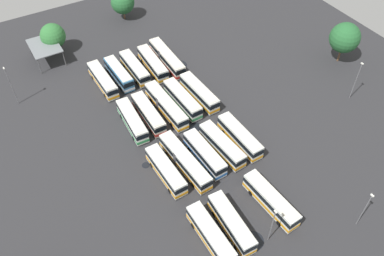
# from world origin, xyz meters

# --- Properties ---
(ground_plane) EXTENTS (122.60, 122.60, 0.00)m
(ground_plane) POSITION_xyz_m (0.00, 0.00, 0.00)
(ground_plane) COLOR #28282B
(bus_row0_slot0) EXTENTS (11.66, 2.73, 3.44)m
(bus_row0_slot0) POSITION_xyz_m (-21.98, -8.16, 1.82)
(bus_row0_slot0) COLOR silver
(bus_row0_slot0) RESTS_ON ground_plane
(bus_row0_slot1) EXTENTS (10.92, 2.80, 3.44)m
(bus_row0_slot1) POSITION_xyz_m (-22.22, -4.22, 1.82)
(bus_row0_slot1) COLOR teal
(bus_row0_slot1) RESTS_ON ground_plane
(bus_row0_slot2) EXTENTS (11.32, 2.62, 3.44)m
(bus_row0_slot2) POSITION_xyz_m (-22.32, -0.26, 1.82)
(bus_row0_slot2) COLOR silver
(bus_row0_slot2) RESTS_ON ground_plane
(bus_row0_slot3) EXTENTS (11.96, 3.01, 3.44)m
(bus_row0_slot3) POSITION_xyz_m (-21.78, 4.06, 1.82)
(bus_row0_slot3) COLOR silver
(bus_row0_slot3) RESTS_ON ground_plane
(bus_row0_slot4) EXTENTS (13.97, 2.81, 3.44)m
(bus_row0_slot4) POSITION_xyz_m (-22.02, 7.91, 1.82)
(bus_row0_slot4) COLOR silver
(bus_row0_slot4) RESTS_ON ground_plane
(bus_row1_slot0) EXTENTS (11.28, 3.16, 3.44)m
(bus_row1_slot0) POSITION_xyz_m (-7.06, -7.89, 1.82)
(bus_row1_slot0) COLOR silver
(bus_row1_slot0) RESTS_ON ground_plane
(bus_row1_slot1) EXTENTS (11.32, 2.74, 3.44)m
(bus_row1_slot1) POSITION_xyz_m (-7.18, -4.20, 1.82)
(bus_row1_slot1) COLOR silver
(bus_row1_slot1) RESTS_ON ground_plane
(bus_row1_slot2) EXTENTS (14.00, 2.99, 3.44)m
(bus_row1_slot2) POSITION_xyz_m (-7.61, 0.01, 1.82)
(bus_row1_slot2) COLOR silver
(bus_row1_slot2) RESTS_ON ground_plane
(bus_row1_slot3) EXTENTS (11.82, 2.92, 3.44)m
(bus_row1_slot3) POSITION_xyz_m (-7.52, 3.91, 1.82)
(bus_row1_slot3) COLOR silver
(bus_row1_slot3) RESTS_ON ground_plane
(bus_row1_slot4) EXTENTS (11.90, 3.02, 3.44)m
(bus_row1_slot4) POSITION_xyz_m (-7.56, 8.05, 1.82)
(bus_row1_slot4) COLOR silver
(bus_row1_slot4) RESTS_ON ground_plane
(bus_row2_slot0) EXTENTS (10.99, 2.82, 3.44)m
(bus_row2_slot0) POSITION_xyz_m (7.42, -7.96, 1.82)
(bus_row2_slot0) COLOR silver
(bus_row2_slot0) RESTS_ON ground_plane
(bus_row2_slot1) EXTENTS (14.05, 3.38, 3.44)m
(bus_row2_slot1) POSITION_xyz_m (7.22, -4.00, 1.82)
(bus_row2_slot1) COLOR silver
(bus_row2_slot1) RESTS_ON ground_plane
(bus_row2_slot2) EXTENTS (10.96, 2.92, 3.44)m
(bus_row2_slot2) POSITION_xyz_m (7.60, 0.03, 1.82)
(bus_row2_slot2) COLOR silver
(bus_row2_slot2) RESTS_ON ground_plane
(bus_row2_slot3) EXTENTS (11.52, 3.35, 3.44)m
(bus_row2_slot3) POSITION_xyz_m (7.46, 3.97, 1.82)
(bus_row2_slot3) COLOR silver
(bus_row2_slot3) RESTS_ON ground_plane
(bus_row2_slot4) EXTENTS (11.44, 2.82, 3.44)m
(bus_row2_slot4) POSITION_xyz_m (7.35, 8.11, 1.82)
(bus_row2_slot4) COLOR silver
(bus_row2_slot4) RESTS_ON ground_plane
(bus_row3_slot0) EXTENTS (10.97, 2.65, 3.44)m
(bus_row3_slot0) POSITION_xyz_m (22.09, -7.85, 1.82)
(bus_row3_slot0) COLOR silver
(bus_row3_slot0) RESTS_ON ground_plane
(bus_row3_slot1) EXTENTS (11.05, 3.07, 3.44)m
(bus_row3_slot1) POSITION_xyz_m (22.05, -3.90, 1.82)
(bus_row3_slot1) COLOR silver
(bus_row3_slot1) RESTS_ON ground_plane
(bus_row3_slot3) EXTENTS (11.73, 3.25, 3.44)m
(bus_row3_slot3) POSITION_xyz_m (21.81, 4.21, 1.82)
(bus_row3_slot3) COLOR silver
(bus_row3_slot3) RESTS_ON ground_plane
(maintenance_shelter) EXTENTS (9.08, 6.49, 4.24)m
(maintenance_shelter) POSITION_xyz_m (-37.89, -16.01, 4.03)
(maintenance_shelter) COLOR slate
(maintenance_shelter) RESTS_ON ground_plane
(lamp_post_near_entrance) EXTENTS (0.56, 0.28, 8.31)m
(lamp_post_near_entrance) POSITION_xyz_m (26.64, 0.15, 4.57)
(lamp_post_near_entrance) COLOR slate
(lamp_post_near_entrance) RESTS_ON ground_plane
(lamp_post_mid_lot) EXTENTS (0.56, 0.28, 9.51)m
(lamp_post_mid_lot) POSITION_xyz_m (-26.01, -26.11, 5.18)
(lamp_post_mid_lot) COLOR slate
(lamp_post_mid_lot) RESTS_ON ground_plane
(lamp_post_by_building) EXTENTS (0.56, 0.28, 9.30)m
(lamp_post_by_building) POSITION_xyz_m (8.79, 36.43, 5.07)
(lamp_post_by_building) COLOR slate
(lamp_post_by_building) RESTS_ON ground_plane
(lamp_post_far_corner) EXTENTS (0.56, 0.28, 8.28)m
(lamp_post_far_corner) POSITION_xyz_m (31.77, 14.38, 4.56)
(lamp_post_far_corner) COLOR slate
(lamp_post_far_corner) RESTS_ON ground_plane
(tree_east_edge) EXTENTS (5.94, 5.94, 7.75)m
(tree_east_edge) POSITION_xyz_m (-39.85, -13.18, 4.77)
(tree_east_edge) COLOR brown
(tree_east_edge) RESTS_ON ground_plane
(tree_south_edge) EXTENTS (6.26, 6.26, 8.02)m
(tree_south_edge) POSITION_xyz_m (-45.94, 7.51, 4.88)
(tree_south_edge) COLOR brown
(tree_south_edge) RESTS_ON ground_plane
(tree_northwest) EXTENTS (7.00, 7.00, 9.99)m
(tree_northwest) POSITION_xyz_m (-2.32, 43.84, 6.48)
(tree_northwest) COLOR brown
(tree_northwest) RESTS_ON ground_plane
(puddle_front_lane) EXTENTS (1.49, 1.49, 0.01)m
(puddle_front_lane) POSITION_xyz_m (3.14, -10.00, 0.00)
(puddle_front_lane) COLOR black
(puddle_front_lane) RESTS_ON ground_plane
(puddle_between_rows) EXTENTS (4.16, 4.16, 0.01)m
(puddle_between_rows) POSITION_xyz_m (21.41, -5.92, 0.00)
(puddle_between_rows) COLOR black
(puddle_between_rows) RESTS_ON ground_plane
(puddle_centre_drain) EXTENTS (3.51, 3.51, 0.01)m
(puddle_centre_drain) POSITION_xyz_m (25.61, -2.03, 0.00)
(puddle_centre_drain) COLOR black
(puddle_centre_drain) RESTS_ON ground_plane
(puddle_near_shelter) EXTENTS (3.20, 3.20, 0.01)m
(puddle_near_shelter) POSITION_xyz_m (-0.83, 2.62, 0.00)
(puddle_near_shelter) COLOR black
(puddle_near_shelter) RESTS_ON ground_plane
(puddle_back_corner) EXTENTS (4.17, 4.17, 0.01)m
(puddle_back_corner) POSITION_xyz_m (-20.19, 9.93, 0.00)
(puddle_back_corner) COLOR black
(puddle_back_corner) RESTS_ON ground_plane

